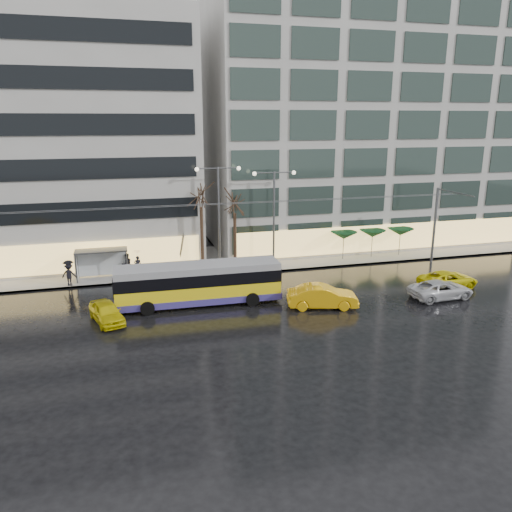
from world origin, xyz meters
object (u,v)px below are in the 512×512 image
object	(u,v)px
bus_shelter	(97,258)
taxi_a	(107,312)
trolleybus	(198,285)
street_lamp_near	(219,204)

from	to	relation	value
bus_shelter	taxi_a	world-z (taller)	bus_shelter
trolleybus	taxi_a	xyz separation A→B (m)	(-6.42, -1.67, -0.80)
taxi_a	trolleybus	bearing A→B (deg)	-2.47
bus_shelter	taxi_a	xyz separation A→B (m)	(0.86, -9.50, -1.27)
street_lamp_near	trolleybus	bearing A→B (deg)	-111.33
trolleybus	taxi_a	size ratio (longest dim) A/B	2.95
street_lamp_near	taxi_a	size ratio (longest dim) A/B	2.24
street_lamp_near	taxi_a	bearing A→B (deg)	-134.72
trolleybus	bus_shelter	distance (m)	10.70
bus_shelter	street_lamp_near	xyz separation A→B (m)	(10.38, 0.11, 4.03)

